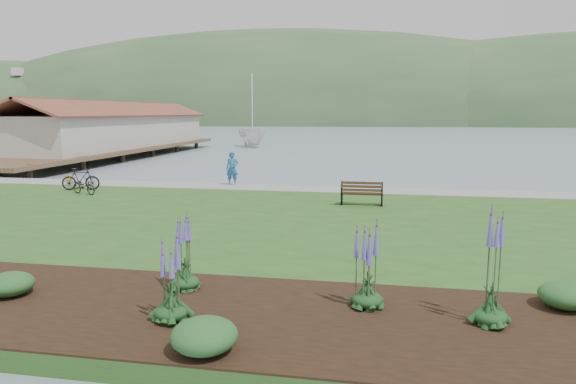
# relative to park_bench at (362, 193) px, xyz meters

# --- Properties ---
(ground) EXTENTS (600.00, 600.00, 0.00)m
(ground) POSITION_rel_park_bench_xyz_m (-4.88, -2.68, -0.94)
(ground) COLOR slate
(ground) RESTS_ON ground
(lawn) EXTENTS (34.00, 20.00, 0.40)m
(lawn) POSITION_rel_park_bench_xyz_m (-4.88, -4.68, -0.74)
(lawn) COLOR #254E1B
(lawn) RESTS_ON ground
(shoreline_path) EXTENTS (34.00, 2.20, 0.03)m
(shoreline_path) POSITION_rel_park_bench_xyz_m (-4.88, 4.22, -0.52)
(shoreline_path) COLOR gray
(shoreline_path) RESTS_ON lawn
(garden_bed) EXTENTS (24.00, 4.40, 0.04)m
(garden_bed) POSITION_rel_park_bench_xyz_m (-1.88, -12.48, -0.52)
(garden_bed) COLOR black
(garden_bed) RESTS_ON lawn
(far_hillside) EXTENTS (580.00, 80.00, 38.00)m
(far_hillside) POSITION_rel_park_bench_xyz_m (15.12, 167.32, -0.94)
(far_hillside) COLOR #30502D
(far_hillside) RESTS_ON ground
(pier_pavilion) EXTENTS (8.00, 36.00, 5.40)m
(pier_pavilion) POSITION_rel_park_bench_xyz_m (-24.88, 24.84, 1.70)
(pier_pavilion) COLOR #4C3826
(pier_pavilion) RESTS_ON ground
(park_bench) EXTENTS (1.76, 0.73, 1.08)m
(park_bench) POSITION_rel_park_bench_xyz_m (0.00, 0.00, 0.00)
(park_bench) COLOR black
(park_bench) RESTS_ON lawn
(person) EXTENTS (0.84, 0.63, 2.13)m
(person) POSITION_rel_park_bench_xyz_m (-7.14, 4.82, 0.53)
(person) COLOR #225B9D
(person) RESTS_ON lawn
(bicycle_a) EXTENTS (1.07, 1.66, 0.82)m
(bicycle_a) POSITION_rel_park_bench_xyz_m (-13.28, 0.53, -0.13)
(bicycle_a) COLOR black
(bicycle_a) RESTS_ON lawn
(bicycle_b) EXTENTS (1.06, 1.94, 1.12)m
(bicycle_b) POSITION_rel_park_bench_xyz_m (-14.22, 1.76, 0.02)
(bicycle_b) COLOR black
(bicycle_b) RESTS_ON lawn
(sailboat) EXTENTS (15.31, 15.36, 28.76)m
(sailboat) POSITION_rel_park_bench_xyz_m (-15.32, 41.04, -0.94)
(sailboat) COLOR silver
(sailboat) RESTS_ON ground
(pannier) EXTENTS (0.23, 0.32, 0.31)m
(pannier) POSITION_rel_park_bench_xyz_m (-16.73, 4.52, -0.38)
(pannier) COLOR gold
(pannier) RESTS_ON lawn
(echium_0) EXTENTS (0.62, 0.62, 1.77)m
(echium_0) POSITION_rel_park_bench_xyz_m (-3.00, -13.07, 0.25)
(echium_0) COLOR #143817
(echium_0) RESTS_ON garden_bed
(echium_1) EXTENTS (0.62, 0.62, 1.90)m
(echium_1) POSITION_rel_park_bench_xyz_m (0.61, -11.72, 0.31)
(echium_1) COLOR #143817
(echium_1) RESTS_ON garden_bed
(echium_2) EXTENTS (0.62, 0.62, 2.36)m
(echium_2) POSITION_rel_park_bench_xyz_m (2.86, -12.17, 0.47)
(echium_2) COLOR #143817
(echium_2) RESTS_ON garden_bed
(echium_4) EXTENTS (0.62, 0.62, 1.96)m
(echium_4) POSITION_rel_park_bench_xyz_m (-3.38, -11.39, 0.34)
(echium_4) COLOR #143817
(echium_4) RESTS_ON garden_bed
(shrub_0) EXTENTS (0.98, 0.98, 0.49)m
(shrub_0) POSITION_rel_park_bench_xyz_m (-6.93, -12.43, -0.25)
(shrub_0) COLOR #1E4C21
(shrub_0) RESTS_ON garden_bed
(shrub_1) EXTENTS (1.11, 1.11, 0.55)m
(shrub_1) POSITION_rel_park_bench_xyz_m (-1.95, -14.18, -0.22)
(shrub_1) COLOR #1E4C21
(shrub_1) RESTS_ON garden_bed
(shrub_2) EXTENTS (1.03, 1.03, 0.51)m
(shrub_2) POSITION_rel_park_bench_xyz_m (4.50, -11.04, -0.24)
(shrub_2) COLOR #1E4C21
(shrub_2) RESTS_ON garden_bed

